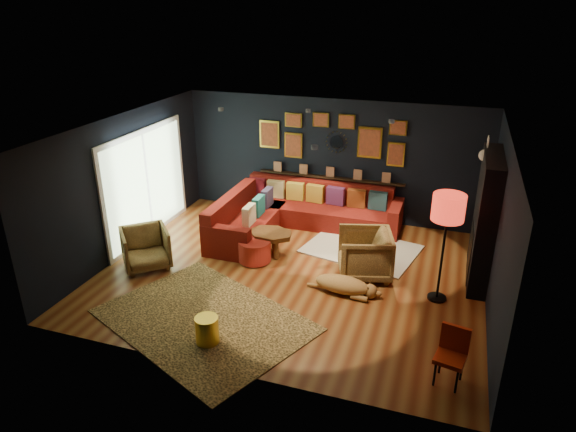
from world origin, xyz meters
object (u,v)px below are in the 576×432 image
(gold_stool, at_px, (207,330))
(pouf, at_px, (255,251))
(sectional, at_px, (290,214))
(coffee_table, at_px, (270,236))
(orange_chair, at_px, (452,351))
(armchair_left, at_px, (146,246))
(floor_lamp, at_px, (448,212))
(dog, at_px, (342,281))
(armchair_right, at_px, (365,252))

(gold_stool, bearing_deg, pouf, 96.36)
(sectional, relative_size, coffee_table, 3.72)
(orange_chair, bearing_deg, coffee_table, 154.44)
(coffee_table, height_order, armchair_left, armchair_left)
(orange_chair, relative_size, floor_lamp, 0.42)
(pouf, height_order, floor_lamp, floor_lamp)
(coffee_table, xyz_separation_m, dog, (1.60, -0.93, -0.16))
(dog, bearing_deg, sectional, 131.07)
(gold_stool, distance_m, orange_chair, 3.28)
(floor_lamp, bearing_deg, gold_stool, -143.53)
(armchair_left, bearing_deg, orange_chair, -56.52)
(armchair_right, relative_size, floor_lamp, 0.50)
(gold_stool, distance_m, dog, 2.42)
(pouf, relative_size, armchair_left, 0.74)
(armchair_right, bearing_deg, orange_chair, 17.63)
(sectional, xyz_separation_m, floor_lamp, (3.11, -1.86, 1.21))
(coffee_table, bearing_deg, orange_chair, -37.15)
(armchair_right, height_order, floor_lamp, floor_lamp)
(gold_stool, xyz_separation_m, floor_lamp, (3.00, 2.22, 1.32))
(gold_stool, relative_size, orange_chair, 0.54)
(armchair_left, bearing_deg, armchair_right, -28.01)
(sectional, distance_m, armchair_right, 2.36)
(sectional, bearing_deg, armchair_right, -38.68)
(coffee_table, xyz_separation_m, floor_lamp, (3.10, -0.62, 1.15))
(pouf, xyz_separation_m, armchair_left, (-1.77, -0.80, 0.18))
(pouf, relative_size, floor_lamp, 0.33)
(armchair_right, distance_m, gold_stool, 3.13)
(pouf, distance_m, gold_stool, 2.48)
(gold_stool, distance_m, floor_lamp, 3.96)
(sectional, distance_m, orange_chair, 5.08)
(pouf, distance_m, armchair_left, 1.96)
(gold_stool, relative_size, dog, 0.33)
(dog, bearing_deg, floor_lamp, 16.26)
(dog, bearing_deg, gold_stool, -123.78)
(armchair_left, relative_size, gold_stool, 1.95)
(sectional, distance_m, pouf, 1.62)
(orange_chair, bearing_deg, floor_lamp, 109.33)
(coffee_table, relative_size, floor_lamp, 0.51)
(sectional, relative_size, armchair_left, 4.21)
(orange_chair, bearing_deg, sectional, 143.29)
(pouf, relative_size, armchair_right, 0.66)
(sectional, xyz_separation_m, coffee_table, (0.01, -1.24, 0.05))
(armchair_left, relative_size, floor_lamp, 0.45)
(armchair_left, relative_size, orange_chair, 1.06)
(armchair_right, xyz_separation_m, gold_stool, (-1.72, -2.60, -0.24))
(armchair_right, height_order, dog, armchair_right)
(floor_lamp, bearing_deg, orange_chair, -82.26)
(coffee_table, height_order, orange_chair, orange_chair)
(sectional, xyz_separation_m, pouf, (-0.16, -1.61, -0.10))
(sectional, distance_m, armchair_left, 3.09)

